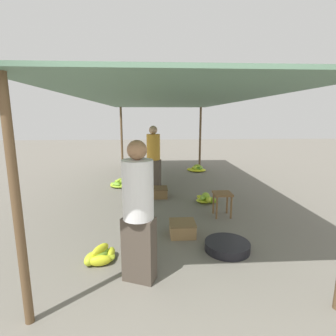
{
  "coord_description": "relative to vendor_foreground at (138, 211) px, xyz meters",
  "views": [
    {
      "loc": [
        -0.33,
        -1.89,
        1.88
      ],
      "look_at": [
        0.0,
        3.7,
        0.78
      ],
      "focal_mm": 28.0,
      "sensor_mm": 36.0,
      "label": 1
    }
  ],
  "objects": [
    {
      "name": "canopy_post_front_left",
      "position": [
        -0.99,
        -0.6,
        0.26
      ],
      "size": [
        0.08,
        0.08,
        2.22
      ],
      "primitive_type": "cylinder",
      "color": "brown",
      "rests_on": "ground"
    },
    {
      "name": "canopy_post_back_left",
      "position": [
        -0.99,
        7.15,
        0.26
      ],
      "size": [
        0.08,
        0.08,
        2.22
      ],
      "primitive_type": "cylinder",
      "color": "brown",
      "rests_on": "ground"
    },
    {
      "name": "canopy_post_back_right",
      "position": [
        1.98,
        7.15,
        0.26
      ],
      "size": [
        0.08,
        0.08,
        2.22
      ],
      "primitive_type": "cylinder",
      "color": "brown",
      "rests_on": "ground"
    },
    {
      "name": "canopy_tarp",
      "position": [
        0.5,
        3.28,
        1.39
      ],
      "size": [
        3.37,
        8.15,
        0.04
      ],
      "primitive_type": "cube",
      "color": "#567A60",
      "rests_on": "canopy_post_front_left"
    },
    {
      "name": "vendor_foreground",
      "position": [
        0.0,
        0.0,
        0.0
      ],
      "size": [
        0.45,
        0.45,
        1.64
      ],
      "color": "#4C4238",
      "rests_on": "ground"
    },
    {
      "name": "stool",
      "position": [
        1.48,
        1.92,
        -0.48
      ],
      "size": [
        0.34,
        0.34,
        0.46
      ],
      "color": "brown",
      "rests_on": "ground"
    },
    {
      "name": "basin_black",
      "position": [
        1.21,
        0.61,
        -0.79
      ],
      "size": [
        0.64,
        0.64,
        0.12
      ],
      "color": "black",
      "rests_on": "ground"
    },
    {
      "name": "banana_pile_left_0",
      "position": [
        -0.75,
        4.14,
        -0.77
      ],
      "size": [
        0.54,
        0.55,
        0.25
      ],
      "color": "#7FB735",
      "rests_on": "ground"
    },
    {
      "name": "banana_pile_left_1",
      "position": [
        -0.54,
        0.41,
        -0.77
      ],
      "size": [
        0.4,
        0.4,
        0.23
      ],
      "color": "yellow",
      "rests_on": "ground"
    },
    {
      "name": "banana_pile_left_2",
      "position": [
        -0.31,
        6.17,
        -0.77
      ],
      "size": [
        0.5,
        0.57,
        0.2
      ],
      "color": "yellow",
      "rests_on": "ground"
    },
    {
      "name": "banana_pile_right_0",
      "position": [
        1.7,
        6.08,
        -0.77
      ],
      "size": [
        0.68,
        0.51,
        0.25
      ],
      "color": "#9EC430",
      "rests_on": "ground"
    },
    {
      "name": "banana_pile_right_1",
      "position": [
        1.33,
        2.72,
        -0.76
      ],
      "size": [
        0.49,
        0.6,
        0.23
      ],
      "color": "#89BB34",
      "rests_on": "ground"
    },
    {
      "name": "crate_near",
      "position": [
        0.29,
        3.19,
        -0.73
      ],
      "size": [
        0.43,
        0.43,
        0.23
      ],
      "color": "brown",
      "rests_on": "ground"
    },
    {
      "name": "crate_mid",
      "position": [
        0.63,
        1.13,
        -0.74
      ],
      "size": [
        0.41,
        0.41,
        0.22
      ],
      "color": "#9E7A4C",
      "rests_on": "ground"
    },
    {
      "name": "shopper_walking_mid",
      "position": [
        0.19,
        4.02,
        0.01
      ],
      "size": [
        0.45,
        0.45,
        1.65
      ],
      "color": "#4C4238",
      "rests_on": "ground"
    }
  ]
}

